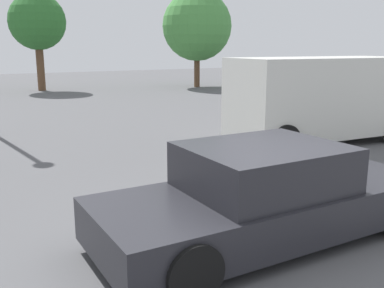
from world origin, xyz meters
TOP-DOWN VIEW (x-y plane):
  - ground_plane at (0.00, 0.00)m, footprint 80.00×80.00m
  - sedan_foreground at (0.20, 0.04)m, footprint 4.70×1.93m
  - dog at (0.76, 2.99)m, footprint 0.51×0.49m
  - van_white at (5.35, 4.09)m, footprint 4.99×2.46m
  - tree_back_left at (11.01, 19.81)m, footprint 4.26×4.26m
  - tree_back_center at (2.02, 22.30)m, footprint 3.16×3.16m

SIDE VIEW (x-z plane):
  - ground_plane at x=0.00m, z-range 0.00..0.00m
  - dog at x=0.76m, z-range 0.05..0.48m
  - sedan_foreground at x=0.20m, z-range -0.05..1.22m
  - van_white at x=5.35m, z-range 0.09..2.32m
  - tree_back_left at x=11.01m, z-range 0.80..6.67m
  - tree_back_center at x=2.02m, z-range 1.11..6.57m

